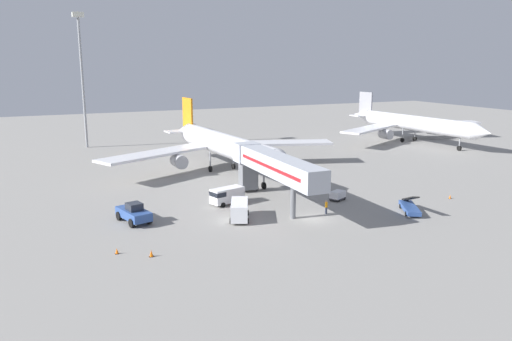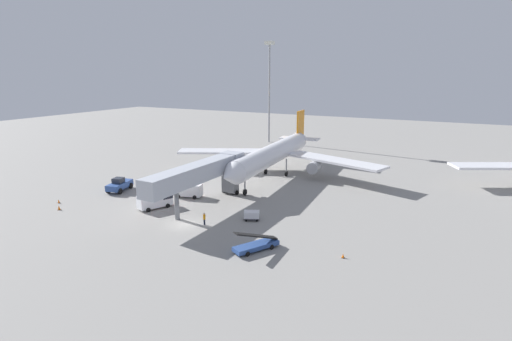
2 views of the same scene
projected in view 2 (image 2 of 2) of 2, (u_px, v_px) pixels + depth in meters
ground_plane at (184, 224)px, 57.36m from camera, size 300.00×300.00×0.00m
airplane_at_gate at (275, 153)px, 83.16m from camera, size 45.65×44.93×12.17m
jet_bridge at (202, 173)px, 63.56m from camera, size 3.68×23.07×7.41m
pushback_tug at (119, 185)px, 73.26m from camera, size 3.74×6.03×2.50m
belt_loader_truck at (256, 245)px, 48.82m from camera, size 4.35×5.97×2.93m
service_van_mid_right at (156, 200)px, 64.03m from camera, size 4.06×5.74×2.29m
service_van_near_left at (187, 190)px, 69.65m from camera, size 5.13×3.20×2.30m
baggage_cart_near_center at (252, 215)px, 58.88m from camera, size 2.68×2.31×1.34m
ground_crew_worker_foreground at (204, 219)px, 56.86m from camera, size 0.46×0.46×1.82m
safety_cone_alpha at (59, 208)px, 63.31m from camera, size 0.47×0.47×0.71m
safety_cone_bravo at (59, 201)px, 66.62m from camera, size 0.39×0.39×0.60m
safety_cone_charlie at (343, 256)px, 46.92m from camera, size 0.37×0.37×0.56m
apron_light_mast at (269, 75)px, 120.45m from camera, size 2.40×2.40×30.09m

